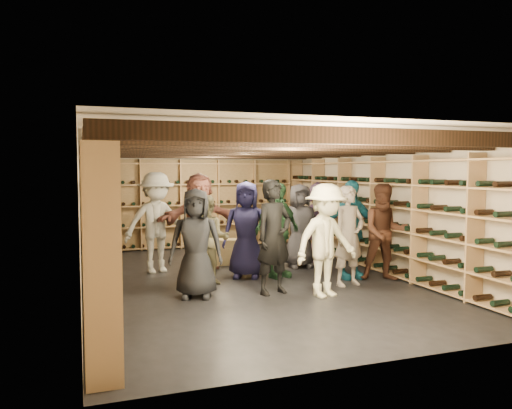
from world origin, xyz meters
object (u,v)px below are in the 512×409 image
object	(u,v)px
person_9	(156,223)
person_6	(246,230)
person_0	(196,243)
crate_loose	(209,258)
crate_stack_left	(204,250)
person_7	(349,236)
person_10	(277,230)
person_5	(200,221)
person_3	(326,240)
person_8	(385,232)
person_1	(274,237)
person_12	(300,226)
person_2	(208,240)
person_11	(320,221)
person_4	(350,229)
crate_stack_right	(225,252)

from	to	relation	value
person_9	person_6	bearing A→B (deg)	-41.02
person_0	person_6	bearing A→B (deg)	60.18
crate_loose	person_9	distance (m)	1.58
crate_stack_left	person_7	distance (m)	3.00
crate_stack_left	person_10	world-z (taller)	person_10
crate_stack_left	person_0	xyz separation A→B (m)	(-0.65, -2.20, 0.48)
crate_loose	person_5	bearing A→B (deg)	-117.47
person_3	person_8	bearing A→B (deg)	11.04
person_1	person_3	xyz separation A→B (m)	(0.67, -0.42, -0.03)
person_5	person_12	world-z (taller)	person_5
person_2	person_8	world-z (taller)	person_8
person_0	crate_loose	bearing A→B (deg)	89.15
crate_stack_left	crate_loose	distance (m)	0.60
person_9	person_12	xyz separation A→B (m)	(2.71, -0.43, -0.11)
person_1	person_8	xyz separation A→B (m)	(2.14, 0.23, -0.04)
crate_stack_left	person_0	distance (m)	2.35
person_3	person_11	world-z (taller)	person_3
person_11	person_0	bearing A→B (deg)	-170.05
person_1	crate_stack_left	bearing A→B (deg)	84.74
person_5	person_9	world-z (taller)	person_9
person_5	person_3	bearing A→B (deg)	-67.10
person_2	person_4	world-z (taller)	person_4
crate_loose	person_0	distance (m)	2.93
person_7	person_12	size ratio (longest dim) A/B	1.01
crate_stack_right	crate_loose	distance (m)	0.45
person_0	person_8	xyz separation A→B (m)	(3.31, 0.05, 0.02)
person_1	person_2	distance (m)	1.26
person_3	person_4	world-z (taller)	person_4
person_1	person_11	size ratio (longest dim) A/B	1.06
crate_stack_right	person_9	distance (m)	1.60
crate_stack_left	person_0	world-z (taller)	person_0
person_12	person_2	bearing A→B (deg)	-154.77
person_0	person_12	bearing A→B (deg)	50.53
person_1	person_11	bearing A→B (deg)	32.13
crate_stack_left	person_11	xyz separation A→B (m)	(2.46, -0.09, 0.49)
person_0	person_11	distance (m)	3.76
person_0	crate_stack_right	bearing A→B (deg)	81.77
person_2	person_11	distance (m)	3.03
person_4	person_5	size ratio (longest dim) A/B	0.94
crate_loose	person_12	world-z (taller)	person_12
person_9	person_7	bearing A→B (deg)	-43.71
person_0	person_2	distance (m)	0.88
person_5	person_8	size ratio (longest dim) A/B	1.11
person_5	crate_loose	bearing A→B (deg)	59.04
crate_loose	person_10	world-z (taller)	person_10
crate_loose	person_1	xyz separation A→B (m)	(0.31, -2.88, 0.79)
person_1	person_12	size ratio (longest dim) A/B	1.08
person_5	person_0	bearing A→B (deg)	-108.10
person_6	person_12	xyz separation A→B (m)	(1.27, 0.53, -0.03)
person_2	person_9	distance (m)	1.43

